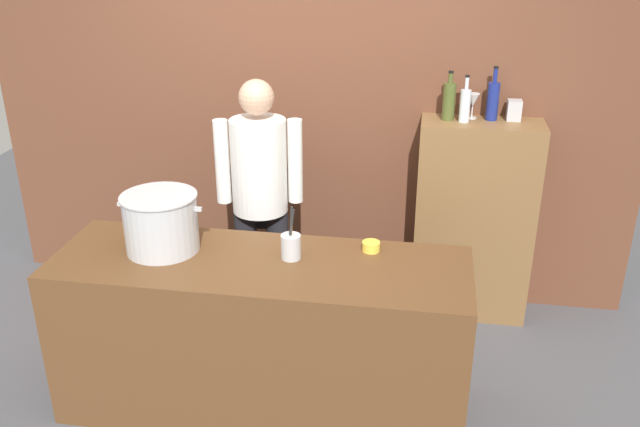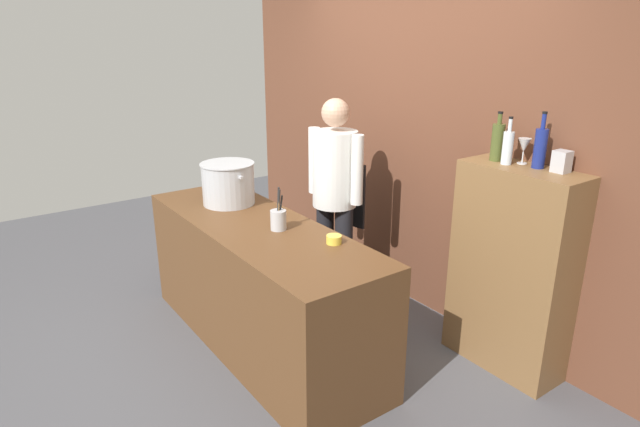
% 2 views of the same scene
% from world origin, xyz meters
% --- Properties ---
extents(ground_plane, '(8.00, 8.00, 0.00)m').
position_xyz_m(ground_plane, '(0.00, 0.00, 0.00)').
color(ground_plane, '#4C4C51').
extents(brick_back_panel, '(4.40, 0.10, 3.00)m').
position_xyz_m(brick_back_panel, '(0.00, 1.40, 1.50)').
color(brick_back_panel, brown).
rests_on(brick_back_panel, ground_plane).
extents(prep_counter, '(2.16, 0.70, 0.90)m').
position_xyz_m(prep_counter, '(0.00, 0.00, 0.45)').
color(prep_counter, brown).
rests_on(prep_counter, ground_plane).
extents(bar_cabinet, '(0.76, 0.32, 1.35)m').
position_xyz_m(bar_cabinet, '(1.15, 1.19, 0.68)').
color(bar_cabinet, brown).
rests_on(bar_cabinet, ground_plane).
extents(chef, '(0.52, 0.38, 1.66)m').
position_xyz_m(chef, '(-0.19, 0.79, 0.96)').
color(chef, black).
rests_on(chef, ground_plane).
extents(stockpot_large, '(0.46, 0.40, 0.31)m').
position_xyz_m(stockpot_large, '(-0.54, 0.06, 1.05)').
color(stockpot_large, '#B7BABF').
rests_on(stockpot_large, prep_counter).
extents(utensil_crock, '(0.10, 0.10, 0.29)m').
position_xyz_m(utensil_crock, '(0.15, 0.07, 0.97)').
color(utensil_crock, '#B7BABF').
rests_on(utensil_crock, prep_counter).
extents(butter_jar, '(0.09, 0.09, 0.05)m').
position_xyz_m(butter_jar, '(0.55, 0.22, 0.93)').
color(butter_jar, yellow).
rests_on(butter_jar, prep_counter).
extents(wine_bottle_clear, '(0.06, 0.06, 0.29)m').
position_xyz_m(wine_bottle_clear, '(1.02, 1.17, 1.46)').
color(wine_bottle_clear, silver).
rests_on(wine_bottle_clear, bar_cabinet).
extents(wine_bottle_olive, '(0.08, 0.08, 0.31)m').
position_xyz_m(wine_bottle_olive, '(0.93, 1.20, 1.47)').
color(wine_bottle_olive, '#475123').
rests_on(wine_bottle_olive, bar_cabinet).
extents(wine_bottle_cobalt, '(0.07, 0.07, 0.33)m').
position_xyz_m(wine_bottle_cobalt, '(1.19, 1.25, 1.48)').
color(wine_bottle_cobalt, navy).
rests_on(wine_bottle_cobalt, bar_cabinet).
extents(wine_glass_tall, '(0.08, 0.08, 0.16)m').
position_xyz_m(wine_glass_tall, '(1.08, 1.26, 1.46)').
color(wine_glass_tall, silver).
rests_on(wine_glass_tall, bar_cabinet).
extents(spice_tin_silver, '(0.09, 0.09, 0.13)m').
position_xyz_m(spice_tin_silver, '(1.33, 1.26, 1.41)').
color(spice_tin_silver, '#B2B2B7').
rests_on(spice_tin_silver, bar_cabinet).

